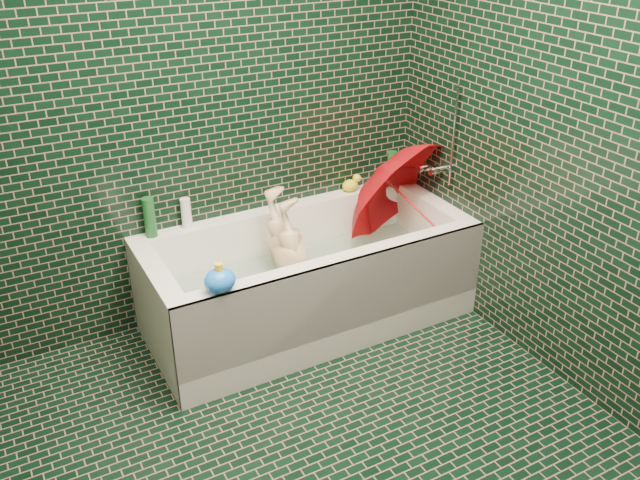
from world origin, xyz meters
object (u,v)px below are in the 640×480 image
child (296,272)px  rubber_duck (351,184)px  bath_toy (220,280)px  umbrella (412,205)px  bathtub (310,288)px

child → rubber_duck: 0.66m
rubber_duck → bath_toy: 1.25m
child → umbrella: umbrella is taller
bathtub → child: (-0.06, 0.03, 0.10)m
child → bath_toy: 0.72m
rubber_duck → bath_toy: size_ratio=0.75×
umbrella → bath_toy: (-1.24, -0.31, 0.05)m
umbrella → bath_toy: size_ratio=3.94×
child → rubber_duck: bearing=125.4°
bathtub → child: bathtub is taller
bathtub → bath_toy: size_ratio=9.74×
rubber_duck → bathtub: bearing=-125.4°
child → umbrella: bearing=91.1°
bathtub → child: bearing=151.3°
bathtub → bath_toy: bearing=-151.9°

